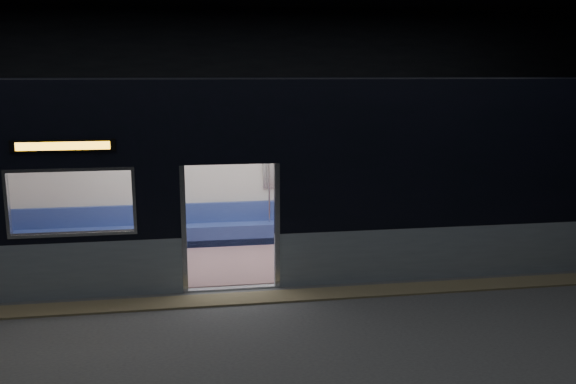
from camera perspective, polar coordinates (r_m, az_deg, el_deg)
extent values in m
cube|color=#47494C|center=(9.08, -4.77, -11.31)|extent=(24.00, 14.00, 0.01)
cube|color=black|center=(15.39, -6.98, 7.51)|extent=(24.00, 0.04, 5.00)
cube|color=#8C7F59|center=(9.58, -5.04, -9.95)|extent=(22.80, 0.50, 0.03)
cube|color=#94A3B0|center=(11.30, 20.16, -4.98)|extent=(8.30, 0.12, 0.90)
cube|color=black|center=(10.98, 20.72, 3.07)|extent=(8.30, 0.12, 2.30)
cube|color=black|center=(9.48, -5.53, 6.07)|extent=(1.40, 0.12, 1.15)
cube|color=#B7BABC|center=(9.74, -9.71, -3.47)|extent=(0.08, 0.14, 2.05)
cube|color=#B7BABC|center=(9.83, -1.05, -3.17)|extent=(0.08, 0.14, 2.05)
cube|color=black|center=(9.59, -20.28, 4.08)|extent=(1.50, 0.04, 0.18)
cube|color=#FFAA1C|center=(9.58, -20.29, 4.07)|extent=(1.34, 0.03, 0.12)
cube|color=silver|center=(12.46, -6.31, 2.52)|extent=(18.00, 0.12, 3.20)
cube|color=black|center=(10.89, -6.10, 10.14)|extent=(18.00, 3.00, 0.15)
cube|color=gray|center=(11.41, -5.76, -6.43)|extent=(17.76, 2.76, 0.04)
cube|color=silver|center=(10.94, -6.00, 5.29)|extent=(17.76, 2.76, 0.10)
cube|color=navy|center=(12.43, -6.10, -3.89)|extent=(11.00, 0.48, 0.41)
cube|color=navy|center=(12.51, -6.19, -1.87)|extent=(11.00, 0.10, 0.40)
cube|color=#79585E|center=(10.64, -23.59, -7.38)|extent=(4.40, 0.48, 0.41)
cube|color=#79585E|center=(11.01, 12.09, -6.07)|extent=(4.40, 0.48, 0.41)
cylinder|color=silver|center=(10.01, -10.93, -2.26)|extent=(0.04, 0.04, 2.26)
cylinder|color=silver|center=(12.22, -10.64, 0.18)|extent=(0.04, 0.04, 2.26)
cylinder|color=silver|center=(10.12, -0.12, -1.90)|extent=(0.04, 0.04, 2.26)
cylinder|color=silver|center=(12.31, -1.77, 0.45)|extent=(0.04, 0.04, 2.26)
cylinder|color=silver|center=(12.06, -6.26, 3.91)|extent=(11.00, 0.03, 0.03)
cube|color=black|center=(12.33, 1.49, -2.59)|extent=(0.16, 0.45, 0.15)
cube|color=black|center=(12.37, 2.40, -2.56)|extent=(0.16, 0.45, 0.15)
cylinder|color=black|center=(12.21, 1.66, -4.06)|extent=(0.10, 0.10, 0.43)
cylinder|color=black|center=(12.24, 2.58, -4.01)|extent=(0.10, 0.10, 0.43)
cube|color=#D36D95|center=(12.52, 1.79, -2.29)|extent=(0.38, 0.21, 0.19)
cylinder|color=#D36D95|center=(12.48, 1.77, -0.77)|extent=(0.41, 0.41, 0.50)
sphere|color=tan|center=(12.39, 1.80, 0.80)|extent=(0.20, 0.20, 0.20)
sphere|color=black|center=(12.42, 1.76, 1.01)|extent=(0.21, 0.21, 0.21)
cube|color=black|center=(12.25, 2.12, -1.99)|extent=(0.34, 0.32, 0.14)
cube|color=white|center=(12.55, 0.26, 2.14)|extent=(1.05, 0.03, 0.68)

